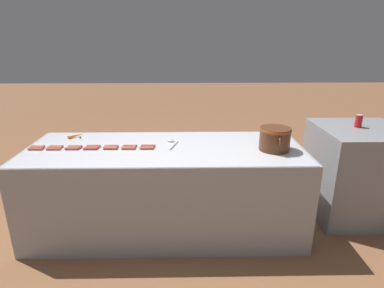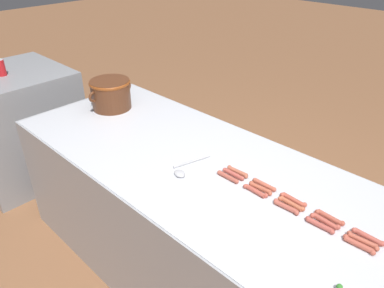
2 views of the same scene
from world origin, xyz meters
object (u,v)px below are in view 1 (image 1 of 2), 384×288
hot_dog_1 (56,146)px  serving_spoon (172,142)px  hot_dog_0 (38,146)px  hot_dog_4 (112,146)px  back_cabinet (356,172)px  hot_dog_2 (76,146)px  hot_dog_13 (147,147)px  soda_can (359,121)px  hot_dog_9 (74,147)px  hot_dog_12 (129,147)px  hot_dog_8 (55,148)px  hot_dog_18 (110,148)px  hot_dog_5 (130,146)px  hot_dog_15 (53,149)px  hot_dog_10 (92,147)px  hot_dog_11 (110,147)px  hot_dog_7 (37,148)px  hot_dog_16 (72,149)px  hot_dog_17 (91,149)px  carrot (76,136)px  hot_dog_20 (147,148)px  hot_dog_3 (94,146)px  hot_dog_6 (148,146)px  bean_pot (275,138)px  hot_dog_14 (35,149)px

hot_dog_1 → serving_spoon: 1.04m
hot_dog_0 → hot_dog_4: (-0.00, 0.66, 0.00)m
back_cabinet → hot_dog_2: back_cabinet is taller
hot_dog_13 → soda_can: (-0.30, 2.04, 0.15)m
hot_dog_9 → hot_dog_12: same height
hot_dog_2 → hot_dog_8: size_ratio=1.00×
hot_dog_12 → hot_dog_18: same height
hot_dog_5 → hot_dog_15: size_ratio=1.00×
hot_dog_0 → serving_spoon: bearing=94.9°
hot_dog_1 → hot_dog_5: 0.66m
hot_dog_2 → soda_can: 2.70m
hot_dog_10 → hot_dog_15: 0.33m
hot_dog_11 → hot_dog_9: bearing=-90.5°
hot_dog_15 → hot_dog_7: bearing=-103.5°
hot_dog_8 → hot_dog_16: (0.03, 0.17, 0.00)m
back_cabinet → hot_dog_15: back_cabinet is taller
hot_dog_17 → carrot: carrot is taller
hot_dog_5 → serving_spoon: size_ratio=0.49×
back_cabinet → hot_dog_20: back_cabinet is taller
hot_dog_11 → hot_dog_16: bearing=-84.3°
hot_dog_15 → serving_spoon: size_ratio=0.49×
hot_dog_3 → soda_can: soda_can is taller
hot_dog_11 → hot_dog_2: bearing=-96.3°
hot_dog_1 → hot_dog_5: same height
hot_dog_3 → hot_dog_6: 0.49m
hot_dog_7 → bean_pot: bean_pot is taller
hot_dog_12 → carrot: (-0.34, -0.57, 0.00)m
hot_dog_3 → serving_spoon: bearing=98.1°
hot_dog_18 → carrot: size_ratio=0.90×
soda_can → carrot: bearing=-90.8°
hot_dog_0 → hot_dog_6: bearing=90.1°
hot_dog_16 → soda_can: soda_can is taller
hot_dog_11 → hot_dog_20: 0.33m
hot_dog_8 → bean_pot: (0.06, 1.94, 0.10)m
hot_dog_5 → hot_dog_11: bearing=-78.1°
hot_dog_2 → hot_dog_17: bearing=65.9°
back_cabinet → hot_dog_4: 2.44m
serving_spoon → carrot: size_ratio=1.83×
hot_dog_20 → hot_dog_12: bearing=-101.5°
hot_dog_14 → hot_dog_17: same height
hot_dog_17 → hot_dog_18: size_ratio=1.00×
hot_dog_1 → hot_dog_16: same height
hot_dog_15 → soda_can: (-0.33, 2.86, 0.15)m
hot_dog_9 → hot_dog_10: same height
hot_dog_0 → hot_dog_12: (0.04, 0.82, 0.00)m
hot_dog_1 → hot_dog_17: bearing=78.1°
hot_dog_4 → hot_dog_18: size_ratio=1.00×
hot_dog_0 → hot_dog_16: size_ratio=1.00×
hot_dog_3 → hot_dog_6: (0.00, 0.49, 0.00)m
hot_dog_15 → hot_dog_20: 0.82m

